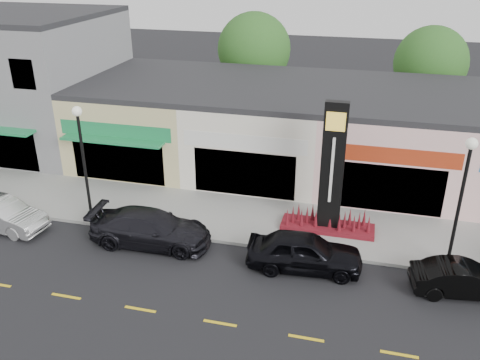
{
  "coord_description": "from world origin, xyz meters",
  "views": [
    {
      "loc": [
        4.12,
        -16.3,
        11.92
      ],
      "look_at": [
        -1.07,
        4.0,
        2.23
      ],
      "focal_mm": 38.0,
      "sensor_mm": 36.0,
      "label": 1
    }
  ],
  "objects_px": {
    "car_white_van": "(2,215)",
    "car_dark_sedan": "(151,228)",
    "lamp_west_near": "(83,152)",
    "car_black_sedan": "(304,252)",
    "pylon_sign": "(331,187)",
    "lamp_east_near": "(462,191)",
    "car_black_conv": "(464,279)"
  },
  "relations": [
    {
      "from": "car_black_conv",
      "to": "car_black_sedan",
      "type": "bearing_deg",
      "value": 80.25
    },
    {
      "from": "lamp_east_near",
      "to": "lamp_west_near",
      "type": "bearing_deg",
      "value": 180.0
    },
    {
      "from": "lamp_west_near",
      "to": "lamp_east_near",
      "type": "relative_size",
      "value": 1.0
    },
    {
      "from": "car_dark_sedan",
      "to": "lamp_west_near",
      "type": "bearing_deg",
      "value": 68.84
    },
    {
      "from": "car_white_van",
      "to": "car_black_sedan",
      "type": "relative_size",
      "value": 0.94
    },
    {
      "from": "car_dark_sedan",
      "to": "car_black_sedan",
      "type": "bearing_deg",
      "value": -94.07
    },
    {
      "from": "car_black_conv",
      "to": "car_dark_sedan",
      "type": "bearing_deg",
      "value": 80.09
    },
    {
      "from": "lamp_east_near",
      "to": "car_white_van",
      "type": "relative_size",
      "value": 1.26
    },
    {
      "from": "pylon_sign",
      "to": "car_dark_sedan",
      "type": "bearing_deg",
      "value": -158.28
    },
    {
      "from": "car_white_van",
      "to": "car_black_sedan",
      "type": "bearing_deg",
      "value": -81.77
    },
    {
      "from": "car_white_van",
      "to": "car_dark_sedan",
      "type": "relative_size",
      "value": 0.82
    },
    {
      "from": "car_white_van",
      "to": "car_dark_sedan",
      "type": "xyz_separation_m",
      "value": [
        7.17,
        0.45,
        0.05
      ]
    },
    {
      "from": "lamp_east_near",
      "to": "car_white_van",
      "type": "height_order",
      "value": "lamp_east_near"
    },
    {
      "from": "car_black_sedan",
      "to": "car_black_conv",
      "type": "distance_m",
      "value": 6.01
    },
    {
      "from": "car_black_sedan",
      "to": "pylon_sign",
      "type": "bearing_deg",
      "value": -16.12
    },
    {
      "from": "lamp_east_near",
      "to": "car_black_conv",
      "type": "distance_m",
      "value": 3.3
    },
    {
      "from": "pylon_sign",
      "to": "car_white_van",
      "type": "bearing_deg",
      "value": -166.87
    },
    {
      "from": "car_dark_sedan",
      "to": "car_black_conv",
      "type": "distance_m",
      "value": 12.74
    },
    {
      "from": "car_white_van",
      "to": "car_dark_sedan",
      "type": "height_order",
      "value": "car_dark_sedan"
    },
    {
      "from": "car_black_sedan",
      "to": "car_black_conv",
      "type": "relative_size",
      "value": 1.2
    },
    {
      "from": "lamp_east_near",
      "to": "pylon_sign",
      "type": "distance_m",
      "value": 5.42
    },
    {
      "from": "car_dark_sedan",
      "to": "lamp_east_near",
      "type": "bearing_deg",
      "value": -86.44
    },
    {
      "from": "car_black_conv",
      "to": "lamp_west_near",
      "type": "bearing_deg",
      "value": 76.14
    },
    {
      "from": "car_dark_sedan",
      "to": "car_black_conv",
      "type": "bearing_deg",
      "value": -93.93
    },
    {
      "from": "lamp_east_near",
      "to": "car_dark_sedan",
      "type": "height_order",
      "value": "lamp_east_near"
    },
    {
      "from": "pylon_sign",
      "to": "car_black_sedan",
      "type": "xyz_separation_m",
      "value": [
        -0.65,
        -3.16,
        -1.49
      ]
    },
    {
      "from": "pylon_sign",
      "to": "car_dark_sedan",
      "type": "height_order",
      "value": "pylon_sign"
    },
    {
      "from": "lamp_west_near",
      "to": "car_black_sedan",
      "type": "xyz_separation_m",
      "value": [
        10.35,
        -1.47,
        -2.69
      ]
    },
    {
      "from": "pylon_sign",
      "to": "car_white_van",
      "type": "relative_size",
      "value": 1.38
    },
    {
      "from": "lamp_east_near",
      "to": "car_white_van",
      "type": "bearing_deg",
      "value": -175.04
    },
    {
      "from": "lamp_east_near",
      "to": "car_black_conv",
      "type": "bearing_deg",
      "value": -77.82
    },
    {
      "from": "pylon_sign",
      "to": "car_black_sedan",
      "type": "relative_size",
      "value": 1.3
    }
  ]
}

